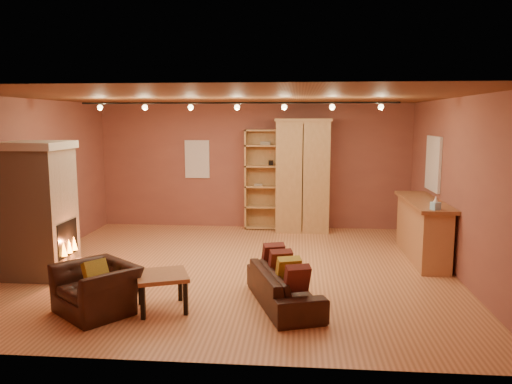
# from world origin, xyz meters

# --- Properties ---
(floor) EXTENTS (7.00, 7.00, 0.00)m
(floor) POSITION_xyz_m (0.00, 0.00, 0.00)
(floor) COLOR #AF693E
(floor) RESTS_ON ground
(ceiling) EXTENTS (7.00, 7.00, 0.00)m
(ceiling) POSITION_xyz_m (0.00, 0.00, 2.80)
(ceiling) COLOR brown
(ceiling) RESTS_ON back_wall
(back_wall) EXTENTS (7.00, 0.02, 2.80)m
(back_wall) POSITION_xyz_m (0.00, 3.25, 1.40)
(back_wall) COLOR brown
(back_wall) RESTS_ON floor
(left_wall) EXTENTS (0.02, 6.50, 2.80)m
(left_wall) POSITION_xyz_m (-3.50, 0.00, 1.40)
(left_wall) COLOR brown
(left_wall) RESTS_ON floor
(right_wall) EXTENTS (0.02, 6.50, 2.80)m
(right_wall) POSITION_xyz_m (3.50, 0.00, 1.40)
(right_wall) COLOR brown
(right_wall) RESTS_ON floor
(fireplace) EXTENTS (1.01, 0.98, 2.12)m
(fireplace) POSITION_xyz_m (-3.04, -0.60, 1.06)
(fireplace) COLOR tan
(fireplace) RESTS_ON floor
(back_window) EXTENTS (0.56, 0.04, 0.86)m
(back_window) POSITION_xyz_m (-1.30, 3.23, 1.55)
(back_window) COLOR silver
(back_window) RESTS_ON back_wall
(bookcase) EXTENTS (0.91, 0.35, 2.23)m
(bookcase) POSITION_xyz_m (0.27, 3.13, 1.13)
(bookcase) COLOR tan
(bookcase) RESTS_ON floor
(armoire) EXTENTS (1.21, 0.69, 2.47)m
(armoire) POSITION_xyz_m (1.10, 2.94, 1.24)
(armoire) COLOR tan
(armoire) RESTS_ON floor
(bar_counter) EXTENTS (0.59, 2.21, 1.06)m
(bar_counter) POSITION_xyz_m (3.20, 0.87, 0.54)
(bar_counter) COLOR tan
(bar_counter) RESTS_ON floor
(tissue_box) EXTENTS (0.15, 0.15, 0.22)m
(tissue_box) POSITION_xyz_m (3.15, -0.08, 1.15)
(tissue_box) COLOR #8EC3E4
(tissue_box) RESTS_ON bar_counter
(right_window) EXTENTS (0.05, 0.90, 1.00)m
(right_window) POSITION_xyz_m (3.47, 1.40, 1.65)
(right_window) COLOR silver
(right_window) RESTS_ON right_wall
(loveseat) EXTENTS (0.98, 1.73, 0.72)m
(loveseat) POSITION_xyz_m (0.84, -1.55, 0.34)
(loveseat) COLOR black
(loveseat) RESTS_ON floor
(armchair) EXTENTS (1.13, 1.09, 0.84)m
(armchair) POSITION_xyz_m (-1.54, -2.03, 0.42)
(armchair) COLOR black
(armchair) RESTS_ON floor
(coffee_table) EXTENTS (0.82, 0.82, 0.48)m
(coffee_table) POSITION_xyz_m (-0.73, -1.87, 0.41)
(coffee_table) COLOR #9C6039
(coffee_table) RESTS_ON floor
(track_rail) EXTENTS (5.20, 0.09, 0.13)m
(track_rail) POSITION_xyz_m (0.00, 0.20, 2.68)
(track_rail) COLOR black
(track_rail) RESTS_ON ceiling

